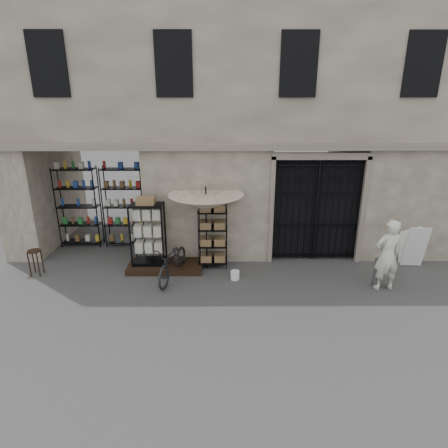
{
  "coord_description": "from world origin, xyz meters",
  "views": [
    {
      "loc": [
        -0.86,
        -7.73,
        4.54
      ],
      "look_at": [
        -0.8,
        1.4,
        1.35
      ],
      "focal_mm": 30.0,
      "sensor_mm": 36.0,
      "label": 1
    }
  ],
  "objects_px": {
    "wire_rack": "(213,238)",
    "bicycle": "(174,278)",
    "white_bucket": "(235,275)",
    "shopkeeper": "(382,288)",
    "easel_sign": "(413,244)",
    "steel_bollard": "(376,272)",
    "market_umbrella": "(206,198)",
    "display_cabinet": "(148,237)",
    "wooden_stool": "(36,262)"
  },
  "relations": [
    {
      "from": "wooden_stool",
      "to": "easel_sign",
      "type": "xyz_separation_m",
      "value": [
        10.14,
        0.52,
        0.26
      ]
    },
    {
      "from": "display_cabinet",
      "to": "shopkeeper",
      "type": "xyz_separation_m",
      "value": [
        5.93,
        -1.17,
        -0.9
      ]
    },
    {
      "from": "display_cabinet",
      "to": "shopkeeper",
      "type": "height_order",
      "value": "display_cabinet"
    },
    {
      "from": "wire_rack",
      "to": "shopkeeper",
      "type": "height_order",
      "value": "wire_rack"
    },
    {
      "from": "wire_rack",
      "to": "steel_bollard",
      "type": "relative_size",
      "value": 2.33
    },
    {
      "from": "steel_bollard",
      "to": "shopkeeper",
      "type": "xyz_separation_m",
      "value": [
        0.14,
        -0.15,
        -0.36
      ]
    },
    {
      "from": "bicycle",
      "to": "shopkeeper",
      "type": "bearing_deg",
      "value": 7.43
    },
    {
      "from": "white_bucket",
      "to": "easel_sign",
      "type": "bearing_deg",
      "value": 9.32
    },
    {
      "from": "bicycle",
      "to": "easel_sign",
      "type": "xyz_separation_m",
      "value": [
        6.5,
        0.74,
        0.62
      ]
    },
    {
      "from": "bicycle",
      "to": "market_umbrella",
      "type": "bearing_deg",
      "value": 48.36
    },
    {
      "from": "wire_rack",
      "to": "white_bucket",
      "type": "xyz_separation_m",
      "value": [
        0.58,
        -0.78,
        -0.72
      ]
    },
    {
      "from": "white_bucket",
      "to": "bicycle",
      "type": "height_order",
      "value": "bicycle"
    },
    {
      "from": "white_bucket",
      "to": "shopkeeper",
      "type": "relative_size",
      "value": 0.13
    },
    {
      "from": "display_cabinet",
      "to": "wooden_stool",
      "type": "distance_m",
      "value": 3.0
    },
    {
      "from": "wooden_stool",
      "to": "steel_bollard",
      "type": "bearing_deg",
      "value": -4.25
    },
    {
      "from": "wire_rack",
      "to": "market_umbrella",
      "type": "height_order",
      "value": "market_umbrella"
    },
    {
      "from": "white_bucket",
      "to": "shopkeeper",
      "type": "distance_m",
      "value": 3.66
    },
    {
      "from": "wire_rack",
      "to": "bicycle",
      "type": "height_order",
      "value": "wire_rack"
    },
    {
      "from": "bicycle",
      "to": "shopkeeper",
      "type": "height_order",
      "value": "bicycle"
    },
    {
      "from": "white_bucket",
      "to": "steel_bollard",
      "type": "bearing_deg",
      "value": -5.85
    },
    {
      "from": "market_umbrella",
      "to": "steel_bollard",
      "type": "xyz_separation_m",
      "value": [
        4.23,
        -1.0,
        -1.63
      ]
    },
    {
      "from": "display_cabinet",
      "to": "easel_sign",
      "type": "height_order",
      "value": "display_cabinet"
    },
    {
      "from": "display_cabinet",
      "to": "easel_sign",
      "type": "xyz_separation_m",
      "value": [
        7.22,
        0.14,
        -0.28
      ]
    },
    {
      "from": "white_bucket",
      "to": "wooden_stool",
      "type": "distance_m",
      "value": 5.24
    },
    {
      "from": "white_bucket",
      "to": "market_umbrella",
      "type": "bearing_deg",
      "value": 139.13
    },
    {
      "from": "market_umbrella",
      "to": "easel_sign",
      "type": "distance_m",
      "value": 5.83
    },
    {
      "from": "steel_bollard",
      "to": "wooden_stool",
      "type": "bearing_deg",
      "value": 175.75
    },
    {
      "from": "white_bucket",
      "to": "easel_sign",
      "type": "height_order",
      "value": "easel_sign"
    },
    {
      "from": "market_umbrella",
      "to": "display_cabinet",
      "type": "bearing_deg",
      "value": 179.42
    },
    {
      "from": "wire_rack",
      "to": "easel_sign",
      "type": "bearing_deg",
      "value": -14.66
    },
    {
      "from": "bicycle",
      "to": "wooden_stool",
      "type": "bearing_deg",
      "value": -169.86
    },
    {
      "from": "market_umbrella",
      "to": "easel_sign",
      "type": "relative_size",
      "value": 2.32
    },
    {
      "from": "market_umbrella",
      "to": "bicycle",
      "type": "bearing_deg",
      "value": -145.36
    },
    {
      "from": "steel_bollard",
      "to": "easel_sign",
      "type": "bearing_deg",
      "value": 39.13
    },
    {
      "from": "market_umbrella",
      "to": "shopkeeper",
      "type": "distance_m",
      "value": 4.94
    },
    {
      "from": "shopkeeper",
      "to": "easel_sign",
      "type": "bearing_deg",
      "value": -143.48
    },
    {
      "from": "bicycle",
      "to": "display_cabinet",
      "type": "bearing_deg",
      "value": 153.7
    },
    {
      "from": "white_bucket",
      "to": "bicycle",
      "type": "distance_m",
      "value": 1.6
    },
    {
      "from": "market_umbrella",
      "to": "white_bucket",
      "type": "height_order",
      "value": "market_umbrella"
    },
    {
      "from": "wire_rack",
      "to": "easel_sign",
      "type": "height_order",
      "value": "wire_rack"
    },
    {
      "from": "wire_rack",
      "to": "wooden_stool",
      "type": "height_order",
      "value": "wire_rack"
    },
    {
      "from": "wire_rack",
      "to": "bicycle",
      "type": "xyz_separation_m",
      "value": [
        -1.01,
        -0.72,
        -0.83
      ]
    },
    {
      "from": "market_umbrella",
      "to": "steel_bollard",
      "type": "bearing_deg",
      "value": -13.34
    },
    {
      "from": "display_cabinet",
      "to": "white_bucket",
      "type": "distance_m",
      "value": 2.52
    },
    {
      "from": "steel_bollard",
      "to": "market_umbrella",
      "type": "bearing_deg",
      "value": 166.66
    },
    {
      "from": "display_cabinet",
      "to": "steel_bollard",
      "type": "distance_m",
      "value": 5.9
    },
    {
      "from": "white_bucket",
      "to": "bicycle",
      "type": "bearing_deg",
      "value": 177.72
    },
    {
      "from": "display_cabinet",
      "to": "bicycle",
      "type": "relative_size",
      "value": 0.99
    },
    {
      "from": "market_umbrella",
      "to": "bicycle",
      "type": "height_order",
      "value": "market_umbrella"
    },
    {
      "from": "wire_rack",
      "to": "easel_sign",
      "type": "xyz_separation_m",
      "value": [
        5.49,
        0.03,
        -0.22
      ]
    }
  ]
}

